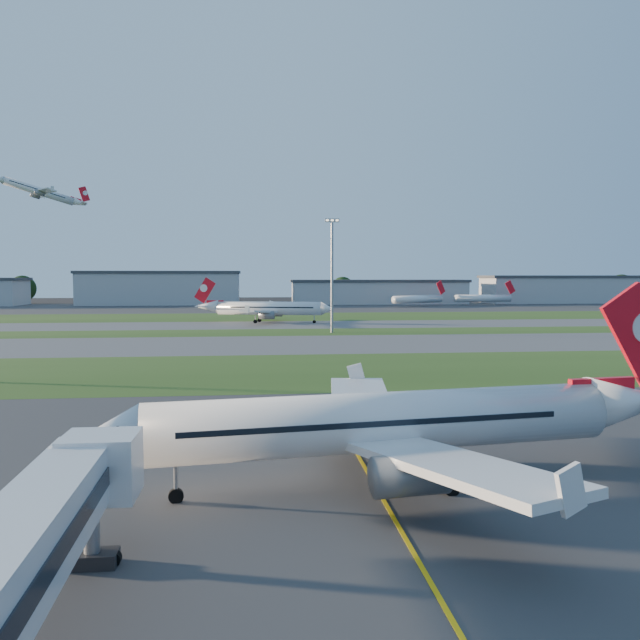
{
  "coord_description": "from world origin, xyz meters",
  "views": [
    {
      "loc": [
        -2.2,
        -32.18,
        12.89
      ],
      "look_at": [
        6.37,
        50.93,
        7.0
      ],
      "focal_mm": 35.0,
      "sensor_mm": 36.0,
      "label": 1
    }
  ],
  "objects": [
    {
      "name": "light_mast_centre",
      "position": [
        15.0,
        108.0,
        14.81
      ],
      "size": [
        3.2,
        0.7,
        25.8
      ],
      "color": "gray",
      "rests_on": "ground"
    },
    {
      "name": "mini_jet_far",
      "position": [
        97.07,
        231.81,
        3.28
      ],
      "size": [
        28.6,
        6.14,
        9.48
      ],
      "rotation": [
        0.0,
        0.0,
        0.11
      ],
      "color": "silver",
      "rests_on": "ground"
    },
    {
      "name": "tree_east",
      "position": [
        115.0,
        267.0,
        6.16
      ],
      "size": [
        10.45,
        10.45,
        11.4
      ],
      "color": "black",
      "rests_on": "ground"
    },
    {
      "name": "apron_far",
      "position": [
        0.0,
        225.0,
        0.01
      ],
      "size": [
        400.0,
        80.0,
        0.01
      ],
      "primitive_type": "cube",
      "color": "#333335",
      "rests_on": "ground"
    },
    {
      "name": "taxiway_a",
      "position": [
        0.0,
        85.0,
        0.01
      ],
      "size": [
        300.0,
        32.0,
        0.01
      ],
      "primitive_type": "cube",
      "color": "#515154",
      "rests_on": "ground"
    },
    {
      "name": "yellow_line",
      "position": [
        5.0,
        0.0,
        0.0
      ],
      "size": [
        0.25,
        60.0,
        0.02
      ],
      "primitive_type": "cube",
      "color": "gold",
      "rests_on": "ground"
    },
    {
      "name": "grass_strip_b",
      "position": [
        0.0,
        110.0,
        0.01
      ],
      "size": [
        300.0,
        18.0,
        0.01
      ],
      "primitive_type": "cube",
      "color": "#274517",
      "rests_on": "ground"
    },
    {
      "name": "airliner_taxiing",
      "position": [
        1.16,
        140.02,
        3.94
      ],
      "size": [
        35.37,
        29.66,
        11.21
      ],
      "rotation": [
        0.0,
        0.0,
        2.91
      ],
      "color": "silver",
      "rests_on": "ground"
    },
    {
      "name": "hangar_east",
      "position": [
        55.0,
        255.0,
        5.64
      ],
      "size": [
        81.6,
        23.0,
        11.2
      ],
      "color": "#9C9FA4",
      "rests_on": "ground"
    },
    {
      "name": "tree_mid_east",
      "position": [
        40.0,
        269.0,
        6.81
      ],
      "size": [
        11.55,
        11.55,
        12.6
      ],
      "color": "black",
      "rests_on": "ground"
    },
    {
      "name": "tree_mid_west",
      "position": [
        -20.0,
        266.0,
        5.84
      ],
      "size": [
        9.9,
        9.9,
        10.8
      ],
      "color": "black",
      "rests_on": "ground"
    },
    {
      "name": "taxiway_b",
      "position": [
        0.0,
        132.0,
        0.01
      ],
      "size": [
        300.0,
        26.0,
        0.01
      ],
      "primitive_type": "cube",
      "color": "#515154",
      "rests_on": "ground"
    },
    {
      "name": "mini_jet_near",
      "position": [
        65.86,
        224.18,
        3.28
      ],
      "size": [
        26.32,
        14.55,
        9.48
      ],
      "rotation": [
        0.0,
        0.0,
        0.47
      ],
      "color": "silver",
      "rests_on": "ground"
    },
    {
      "name": "grass_strip_a",
      "position": [
        0.0,
        52.0,
        0.01
      ],
      "size": [
        300.0,
        34.0,
        0.01
      ],
      "primitive_type": "cube",
      "color": "#274517",
      "rests_on": "ground"
    },
    {
      "name": "tree_far_east",
      "position": [
        185.0,
        271.0,
        7.46
      ],
      "size": [
        12.65,
        12.65,
        13.8
      ],
      "color": "black",
      "rests_on": "ground"
    },
    {
      "name": "apron_near",
      "position": [
        0.0,
        0.0,
        0.01
      ],
      "size": [
        300.0,
        70.0,
        0.01
      ],
      "primitive_type": "cube",
      "color": "#333335",
      "rests_on": "ground"
    },
    {
      "name": "airliner_departing",
      "position": [
        -79.75,
        205.51,
        43.49
      ],
      "size": [
        26.96,
        23.09,
        9.23
      ],
      "rotation": [
        0.0,
        0.0,
        0.48
      ],
      "color": "silver"
    },
    {
      "name": "tree_west",
      "position": [
        -110.0,
        270.0,
        7.14
      ],
      "size": [
        12.1,
        12.1,
        13.2
      ],
      "color": "black",
      "rests_on": "ground"
    },
    {
      "name": "airliner_parked",
      "position": [
        5.86,
        4.75,
        3.9
      ],
      "size": [
        35.54,
        29.97,
        11.12
      ],
      "rotation": [
        0.0,
        0.0,
        0.13
      ],
      "color": "silver",
      "rests_on": "ground"
    },
    {
      "name": "grass_strip_c",
      "position": [
        0.0,
        165.0,
        0.01
      ],
      "size": [
        300.0,
        40.0,
        0.01
      ],
      "primitive_type": "cube",
      "color": "#274517",
      "rests_on": "ground"
    },
    {
      "name": "hangar_far_east",
      "position": [
        155.0,
        255.0,
        6.64
      ],
      "size": [
        96.9,
        23.0,
        13.2
      ],
      "color": "#9C9FA4",
      "rests_on": "ground"
    },
    {
      "name": "ground",
      "position": [
        0.0,
        0.0,
        0.0
      ],
      "size": [
        700.0,
        700.0,
        0.0
      ],
      "primitive_type": "plane",
      "color": "black",
      "rests_on": "ground"
    },
    {
      "name": "hangar_west",
      "position": [
        -45.0,
        255.0,
        7.64
      ],
      "size": [
        71.4,
        23.0,
        15.2
      ],
      "color": "#9C9FA4",
      "rests_on": "ground"
    }
  ]
}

